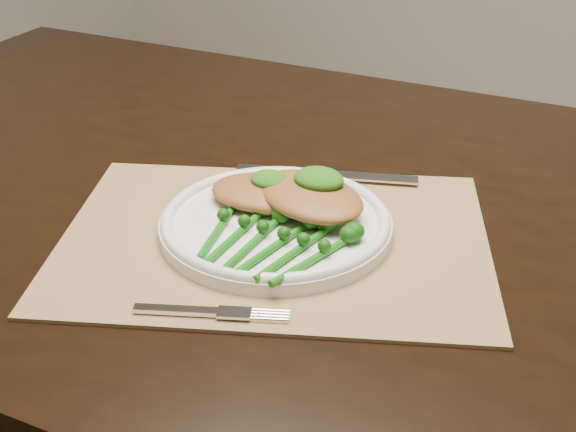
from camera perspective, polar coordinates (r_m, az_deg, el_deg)
The scene contains 10 objects.
dining_table at distance 1.20m, azimuth 1.24°, elevation -14.69°, with size 1.68×1.06×0.75m.
placemat at distance 0.88m, azimuth -0.97°, elevation -1.66°, with size 0.47×0.34×0.00m, color #96774C.
dinner_plate at distance 0.89m, azimuth -0.88°, elevation -0.48°, with size 0.26×0.26×0.02m.
knife at distance 1.01m, azimuth 1.48°, elevation 3.04°, with size 0.22×0.10×0.01m.
fork at distance 0.76m, azimuth -4.75°, elevation -6.86°, with size 0.14×0.08×0.00m.
chicken_fillet_left at distance 0.92m, azimuth -1.62°, elevation 1.67°, with size 0.13×0.09×0.03m, color #985C2C.
chicken_fillet_right at distance 0.89m, azimuth 1.56°, elevation 1.45°, with size 0.14×0.10×0.03m, color #985C2C.
pesto_dollop_left at distance 0.91m, azimuth -1.28°, elevation 2.59°, with size 0.05×0.04×0.02m, color #184B0A.
pesto_dollop_right at distance 0.89m, azimuth 2.21°, elevation 2.64°, with size 0.06×0.05×0.02m, color #184B0A.
broccolini_bundle at distance 0.83m, azimuth -1.73°, elevation -2.01°, with size 0.14×0.16×0.04m.
Camera 1 is at (0.50, -0.76, 1.20)m, focal length 50.00 mm.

